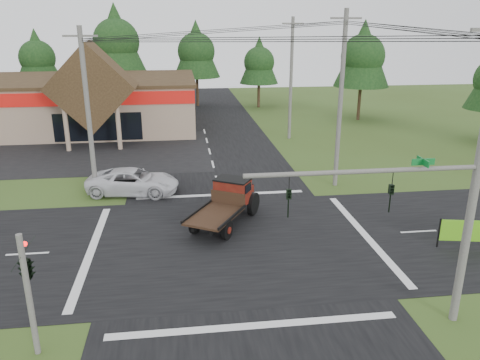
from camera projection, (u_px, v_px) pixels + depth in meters
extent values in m
plane|color=#394D1B|center=(233.00, 243.00, 23.78)|extent=(120.00, 120.00, 0.00)
cube|color=black|center=(233.00, 242.00, 23.78)|extent=(12.00, 120.00, 0.02)
cube|color=black|center=(233.00, 242.00, 23.78)|extent=(120.00, 12.00, 0.02)
cube|color=black|center=(45.00, 154.00, 39.96)|extent=(28.00, 14.00, 0.02)
cube|color=#9D856B|center=(50.00, 104.00, 49.27)|extent=(30.00, 15.00, 5.00)
cube|color=#332314|center=(47.00, 80.00, 48.46)|extent=(30.40, 15.40, 0.30)
cube|color=#B7120E|center=(26.00, 100.00, 41.66)|extent=(30.00, 0.12, 1.20)
cube|color=#332314|center=(92.00, 87.00, 41.11)|extent=(7.78, 4.00, 7.78)
cylinder|color=#9D856B|center=(66.00, 128.00, 40.30)|extent=(0.40, 0.40, 4.00)
cylinder|color=#9D856B|center=(119.00, 127.00, 40.83)|extent=(0.40, 0.40, 4.00)
cube|color=black|center=(98.00, 127.00, 43.24)|extent=(8.00, 0.08, 2.60)
cylinder|color=#595651|center=(467.00, 234.00, 16.52)|extent=(0.24, 0.24, 7.00)
cylinder|color=#595651|center=(364.00, 171.00, 15.25)|extent=(8.00, 0.16, 0.16)
imported|color=black|center=(390.00, 199.00, 15.69)|extent=(0.16, 0.20, 1.00)
imported|color=black|center=(288.00, 203.00, 15.26)|extent=(0.16, 0.20, 1.00)
cube|color=#0C6626|center=(423.00, 162.00, 15.41)|extent=(0.80, 0.04, 0.22)
cylinder|color=#595651|center=(29.00, 296.00, 15.12)|extent=(0.20, 0.20, 4.40)
imported|color=black|center=(24.00, 252.00, 14.84)|extent=(0.53, 2.48, 1.00)
sphere|color=#FF0C0C|center=(24.00, 244.00, 14.91)|extent=(0.18, 0.18, 0.18)
cylinder|color=#595651|center=(476.00, 181.00, 15.89)|extent=(0.30, 0.30, 11.00)
cylinder|color=#595651|center=(88.00, 115.00, 28.67)|extent=(0.30, 0.30, 10.50)
cube|color=#595651|center=(80.00, 36.00, 27.20)|extent=(2.00, 0.12, 0.12)
cylinder|color=#595651|center=(340.00, 102.00, 30.45)|extent=(0.30, 0.30, 11.50)
cube|color=#595651|center=(346.00, 18.00, 28.81)|extent=(2.00, 0.12, 0.12)
cylinder|color=#595651|center=(291.00, 80.00, 43.66)|extent=(0.30, 0.30, 11.20)
cube|color=#595651|center=(293.00, 23.00, 42.07)|extent=(2.00, 0.12, 0.12)
cylinder|color=#332316|center=(42.00, 96.00, 60.31)|extent=(0.36, 0.36, 3.50)
cone|color=black|center=(37.00, 55.00, 58.71)|extent=(5.60, 5.60, 6.60)
sphere|color=black|center=(37.00, 58.00, 58.80)|extent=(4.40, 4.40, 4.40)
cylinder|color=#332316|center=(120.00, 91.00, 60.41)|extent=(0.36, 0.36, 4.55)
cone|color=black|center=(116.00, 38.00, 58.33)|extent=(7.28, 7.28, 8.58)
sphere|color=black|center=(116.00, 42.00, 58.45)|extent=(5.72, 5.72, 5.72)
cylinder|color=#332316|center=(197.00, 92.00, 62.67)|extent=(0.36, 0.36, 3.85)
cone|color=black|center=(196.00, 49.00, 60.91)|extent=(6.16, 6.16, 7.26)
sphere|color=black|center=(196.00, 51.00, 61.01)|extent=(4.84, 4.84, 4.84)
cylinder|color=#332316|center=(259.00, 95.00, 61.87)|extent=(0.36, 0.36, 3.15)
cone|color=black|center=(259.00, 60.00, 60.43)|extent=(5.04, 5.04, 5.94)
sphere|color=black|center=(259.00, 62.00, 60.51)|extent=(3.96, 3.96, 3.96)
cylinder|color=#332316|center=(359.00, 103.00, 53.56)|extent=(0.36, 0.36, 3.85)
cone|color=black|center=(363.00, 53.00, 51.80)|extent=(6.16, 6.16, 7.26)
sphere|color=black|center=(363.00, 56.00, 51.90)|extent=(4.84, 4.84, 4.84)
imported|color=silver|center=(133.00, 181.00, 30.44)|extent=(6.23, 3.62, 1.63)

